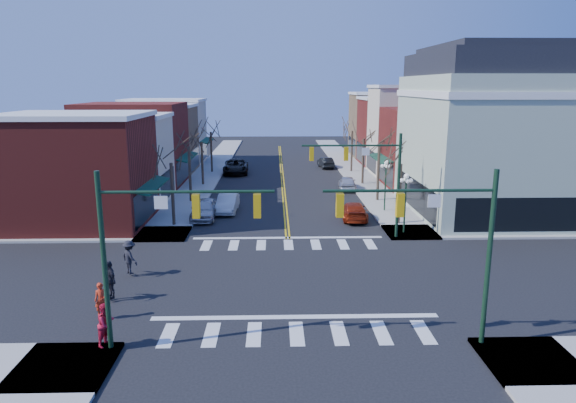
{
  "coord_description": "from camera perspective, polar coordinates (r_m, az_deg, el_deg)",
  "views": [
    {
      "loc": [
        -0.9,
        -26.08,
        10.24
      ],
      "look_at": [
        -0.02,
        6.76,
        2.8
      ],
      "focal_mm": 32.0,
      "sensor_mm": 36.0,
      "label": 1
    }
  ],
  "objects": [
    {
      "name": "bldg_right_tan",
      "position": [
        77.06,
        10.87,
        8.27
      ],
      "size": [
        10.0,
        8.0,
        9.0
      ],
      "primitive_type": "cube",
      "color": "#8E724E",
      "rests_on": "ground"
    },
    {
      "name": "lamppost_midblock",
      "position": [
        42.7,
        10.8,
        2.72
      ],
      "size": [
        0.36,
        0.36,
        4.33
      ],
      "color": "#14331E",
      "rests_on": "ground"
    },
    {
      "name": "tree_right_c",
      "position": [
        54.45,
        8.34,
        4.36
      ],
      "size": [
        0.24,
        0.24,
        4.83
      ],
      "primitive_type": "cylinder",
      "color": "#382B21",
      "rests_on": "ground"
    },
    {
      "name": "tree_right_d",
      "position": [
        62.27,
        7.1,
        5.51
      ],
      "size": [
        0.24,
        0.24,
        4.97
      ],
      "primitive_type": "cylinder",
      "color": "#382B21",
      "rests_on": "ground"
    },
    {
      "name": "tree_left_c",
      "position": [
        54.2,
        -9.5,
        4.14
      ],
      "size": [
        0.24,
        0.24,
        4.55
      ],
      "primitive_type": "cylinder",
      "color": "#382B21",
      "rests_on": "ground"
    },
    {
      "name": "bldg_left_stucco_b",
      "position": [
        71.36,
        -13.45,
        7.48
      ],
      "size": [
        10.0,
        8.0,
        8.2
      ],
      "primitive_type": "cube",
      "color": "beige",
      "rests_on": "ground"
    },
    {
      "name": "tree_right_b",
      "position": [
        46.66,
        10.0,
        3.13
      ],
      "size": [
        0.24,
        0.24,
        5.18
      ],
      "primitive_type": "cylinder",
      "color": "#382B21",
      "rests_on": "ground"
    },
    {
      "name": "car_right_far",
      "position": [
        65.55,
        4.2,
        4.33
      ],
      "size": [
        1.92,
        4.21,
        1.34
      ],
      "primitive_type": "imported",
      "rotation": [
        0.0,
        0.0,
        3.27
      ],
      "color": "black",
      "rests_on": "ground"
    },
    {
      "name": "sidewalk_left",
      "position": [
        47.84,
        -10.95,
        0.26
      ],
      "size": [
        3.5,
        70.0,
        0.15
      ],
      "primitive_type": "cube",
      "color": "#9E9B93",
      "rests_on": "ground"
    },
    {
      "name": "bldg_left_stucco_a",
      "position": [
        48.3,
        -19.17,
        4.33
      ],
      "size": [
        10.0,
        7.0,
        7.5
      ],
      "primitive_type": "cube",
      "color": "beige",
      "rests_on": "ground"
    },
    {
      "name": "pedestrian_dark_b",
      "position": [
        29.46,
        -17.19,
        -5.93
      ],
      "size": [
        1.36,
        1.35,
        1.88
      ],
      "primitive_type": "imported",
      "rotation": [
        0.0,
        0.0,
        2.38
      ],
      "color": "black",
      "rests_on": "sidewalk_left"
    },
    {
      "name": "lamppost_corner",
      "position": [
        36.49,
        12.94,
        0.93
      ],
      "size": [
        0.36,
        0.36,
        4.33
      ],
      "color": "#14331E",
      "rests_on": "ground"
    },
    {
      "name": "tree_left_b",
      "position": [
        46.35,
        -10.84,
        2.94
      ],
      "size": [
        0.24,
        0.24,
        5.04
      ],
      "primitive_type": "cylinder",
      "color": "#382B21",
      "rests_on": "ground"
    },
    {
      "name": "traffic_mast_near_right",
      "position": [
        20.52,
        16.86,
        -3.44
      ],
      "size": [
        6.6,
        0.28,
        7.2
      ],
      "color": "#14331E",
      "rests_on": "ground"
    },
    {
      "name": "tree_left_d",
      "position": [
        62.03,
        -8.51,
        5.41
      ],
      "size": [
        0.24,
        0.24,
        4.9
      ],
      "primitive_type": "cylinder",
      "color": "#382B21",
      "rests_on": "ground"
    },
    {
      "name": "ground",
      "position": [
        28.03,
        0.41,
        -8.67
      ],
      "size": [
        160.0,
        160.0,
        0.0
      ],
      "primitive_type": "plane",
      "color": "black",
      "rests_on": "ground"
    },
    {
      "name": "tree_left_a",
      "position": [
        38.64,
        -12.7,
        0.71
      ],
      "size": [
        0.24,
        0.24,
        4.76
      ],
      "primitive_type": "cylinder",
      "color": "#382B21",
      "rests_on": "ground"
    },
    {
      "name": "traffic_mast_near_left",
      "position": [
        20.03,
        -14.92,
        -3.72
      ],
      "size": [
        6.6,
        0.28,
        7.2
      ],
      "color": "#14331E",
      "rests_on": "ground"
    },
    {
      "name": "bldg_right_brick_a",
      "position": [
        54.72,
        16.0,
        5.72
      ],
      "size": [
        10.0,
        8.5,
        8.0
      ],
      "primitive_type": "cube",
      "color": "maroon",
      "rests_on": "ground"
    },
    {
      "name": "pedestrian_dark_a",
      "position": [
        26.49,
        -19.18,
        -8.19
      ],
      "size": [
        1.06,
        1.14,
        1.88
      ],
      "primitive_type": "imported",
      "rotation": [
        0.0,
        0.0,
        -0.88
      ],
      "color": "black",
      "rests_on": "sidewalk_left"
    },
    {
      "name": "car_left_mid",
      "position": [
        42.7,
        -6.74,
        -0.2
      ],
      "size": [
        1.73,
        4.48,
        1.45
      ],
      "primitive_type": "imported",
      "rotation": [
        0.0,
        0.0,
        -0.04
      ],
      "color": "silver",
      "rests_on": "ground"
    },
    {
      "name": "bldg_right_stucco",
      "position": [
        62.02,
        13.93,
        7.54
      ],
      "size": [
        10.0,
        7.0,
        10.0
      ],
      "primitive_type": "cube",
      "color": "beige",
      "rests_on": "ground"
    },
    {
      "name": "victorian_corner",
      "position": [
        44.3,
        21.78,
        7.22
      ],
      "size": [
        12.25,
        14.25,
        13.3
      ],
      "color": "#A8B8A0",
      "rests_on": "ground"
    },
    {
      "name": "car_right_near",
      "position": [
        40.41,
        7.31,
        -1.04
      ],
      "size": [
        2.09,
        4.73,
        1.35
      ],
      "primitive_type": "imported",
      "rotation": [
        0.0,
        0.0,
        3.1
      ],
      "color": "maroon",
      "rests_on": "ground"
    },
    {
      "name": "car_left_far",
      "position": [
        61.41,
        -5.82,
        3.9
      ],
      "size": [
        3.0,
        6.19,
        1.7
      ],
      "primitive_type": "imported",
      "rotation": [
        0.0,
        0.0,
        0.03
      ],
      "color": "black",
      "rests_on": "ground"
    },
    {
      "name": "bldg_left_brick_b",
      "position": [
        55.86,
        -16.78,
        6.07
      ],
      "size": [
        10.0,
        9.0,
        8.5
      ],
      "primitive_type": "cube",
      "color": "maroon",
      "rests_on": "ground"
    },
    {
      "name": "sidewalk_right",
      "position": [
        48.16,
        10.06,
        0.38
      ],
      "size": [
        3.5,
        70.0,
        0.15
      ],
      "primitive_type": "cube",
      "color": "#9E9B93",
      "rests_on": "ground"
    },
    {
      "name": "traffic_mast_far_right",
      "position": [
        34.54,
        9.26,
        3.38
      ],
      "size": [
        6.6,
        0.28,
        7.2
      ],
      "color": "#14331E",
      "rests_on": "ground"
    },
    {
      "name": "pedestrian_red_b",
      "position": [
        22.06,
        -19.55,
        -12.72
      ],
      "size": [
        0.91,
        1.02,
        1.75
      ],
      "primitive_type": "imported",
      "rotation": [
        0.0,
        0.0,
        1.23
      ],
      "color": "red",
      "rests_on": "sidewalk_left"
    },
    {
      "name": "tree_right_a",
      "position": [
        39.04,
        12.28,
        0.75
      ],
      "size": [
        0.24,
        0.24,
        4.62
      ],
      "primitive_type": "cylinder",
      "color": "#382B21",
      "rests_on": "ground"
    },
    {
      "name": "car_right_mid",
      "position": [
        51.81,
        6.59,
        2.07
      ],
      "size": [
        2.01,
        4.27,
        1.41
      ],
      "primitive_type": "imported",
      "rotation": [
        0.0,
        0.0,
        3.06
      ],
      "color": "silver",
      "rests_on": "ground"
    },
    {
      "name": "pedestrian_red_a",
      "position": [
        24.65,
        -20.03,
        -10.23
      ],
      "size": [
        0.67,
        0.55,
        1.57
      ],
      "primitive_type": "imported",
      "rotation": [
        0.0,
        0.0,
        0.34
      ],
      "color": "red",
      "rests_on": "sidewalk_left"
    },
    {
      "name": "bldg_right_brick_b",
      "position": [
        69.31,
        12.26,
        7.52
      ],
      "size": [
        10.0,
        8.0,
        8.5
      ],
      "primitive_type": "cube",
      "color": "maroon",
      "rests_on": "ground"
    },
    {
      "name": "bldg_left_tan",
      "position": [
        63.85,
        -14.85,
        6.64
      ],
      "size": [
        10.0,
        7.5,
        7.8
      ],
      "primitive_type": "cube",
      "color": "#8E724E",
      "rests_on": "ground"
    },
    {
      "name": "car_left_near",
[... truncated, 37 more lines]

